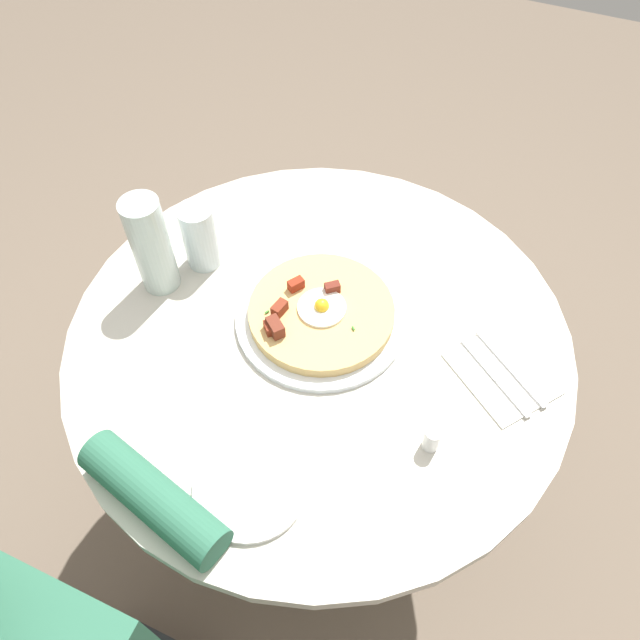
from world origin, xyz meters
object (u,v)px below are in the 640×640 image
(salt_shaker, at_px, (432,439))
(water_bottle, at_px, (151,246))
(bread_plate, at_px, (250,486))
(breakfast_pizza, at_px, (320,312))
(fork, at_px, (511,368))
(water_glass, at_px, (200,236))
(knife, at_px, (495,376))
(dining_table, at_px, (319,383))
(pizza_plate, at_px, (321,317))

(salt_shaker, bearing_deg, water_bottle, 167.85)
(bread_plate, bearing_deg, salt_shaker, 36.96)
(breakfast_pizza, height_order, fork, breakfast_pizza)
(water_glass, relative_size, salt_shaker, 2.85)
(bread_plate, height_order, knife, bread_plate)
(dining_table, height_order, fork, fork)
(dining_table, relative_size, water_bottle, 4.50)
(pizza_plate, xyz_separation_m, water_bottle, (-0.32, -0.04, 0.10))
(breakfast_pizza, xyz_separation_m, bread_plate, (0.03, -0.34, -0.02))
(bread_plate, relative_size, salt_shaker, 3.68)
(dining_table, relative_size, breakfast_pizza, 3.44)
(breakfast_pizza, xyz_separation_m, salt_shaker, (0.26, -0.16, 0.00))
(dining_table, height_order, breakfast_pizza, breakfast_pizza)
(knife, xyz_separation_m, salt_shaker, (-0.07, -0.17, 0.02))
(fork, relative_size, water_bottle, 0.87)
(bread_plate, distance_m, fork, 0.49)
(water_bottle, bearing_deg, water_glass, 58.91)
(salt_shaker, bearing_deg, knife, 68.53)
(pizza_plate, height_order, salt_shaker, salt_shaker)
(bread_plate, height_order, fork, bread_plate)
(pizza_plate, relative_size, water_glass, 2.30)
(breakfast_pizza, bearing_deg, fork, 5.05)
(knife, bearing_deg, fork, -90.00)
(bread_plate, height_order, water_glass, water_glass)
(breakfast_pizza, distance_m, water_bottle, 0.33)
(water_bottle, bearing_deg, breakfast_pizza, 6.74)
(bread_plate, bearing_deg, pizza_plate, 94.46)
(bread_plate, bearing_deg, fork, 49.07)
(knife, bearing_deg, pizza_plate, 37.21)
(dining_table, bearing_deg, pizza_plate, 104.44)
(fork, bearing_deg, knife, 90.00)
(salt_shaker, bearing_deg, pizza_plate, 147.86)
(dining_table, relative_size, fork, 5.17)
(water_bottle, bearing_deg, bread_plate, -41.03)
(bread_plate, xyz_separation_m, water_glass, (-0.30, 0.39, 0.06))
(knife, bearing_deg, water_bottle, 40.57)
(fork, distance_m, water_bottle, 0.68)
(knife, xyz_separation_m, water_bottle, (-0.65, -0.04, 0.10))
(pizza_plate, xyz_separation_m, breakfast_pizza, (-0.00, -0.00, 0.02))
(salt_shaker, bearing_deg, fork, 65.94)
(water_bottle, bearing_deg, dining_table, 1.18)
(dining_table, bearing_deg, salt_shaker, -27.55)
(knife, xyz_separation_m, water_glass, (-0.60, 0.04, 0.06))
(pizza_plate, bearing_deg, water_bottle, -173.07)
(pizza_plate, bearing_deg, fork, 4.86)
(breakfast_pizza, relative_size, knife, 1.50)
(knife, distance_m, water_glass, 0.61)
(knife, height_order, water_bottle, water_bottle)
(knife, bearing_deg, salt_shaker, 105.56)
(bread_plate, distance_m, salt_shaker, 0.30)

